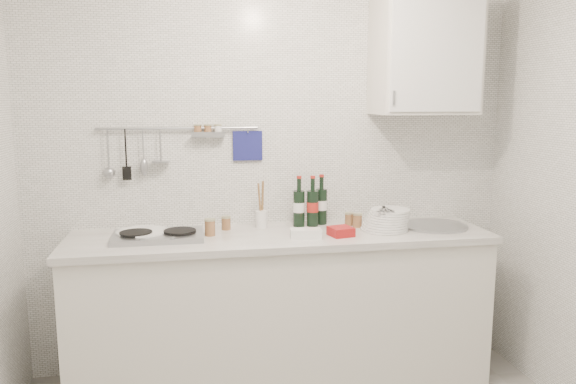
% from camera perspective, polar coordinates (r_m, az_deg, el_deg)
% --- Properties ---
extents(back_wall, '(3.00, 0.02, 2.50)m').
position_cam_1_polar(back_wall, '(3.51, -1.52, 2.18)').
color(back_wall, silver).
rests_on(back_wall, floor).
extents(counter, '(2.44, 0.64, 0.96)m').
position_cam_1_polar(counter, '(3.43, -0.57, -12.14)').
color(counter, silver).
rests_on(counter, floor).
extents(wall_rail, '(0.98, 0.09, 0.34)m').
position_cam_1_polar(wall_rail, '(3.42, -11.41, 4.77)').
color(wall_rail, '#93969B').
rests_on(wall_rail, back_wall).
extents(wall_cabinet, '(0.60, 0.38, 0.70)m').
position_cam_1_polar(wall_cabinet, '(3.57, 13.74, 13.31)').
color(wall_cabinet, silver).
rests_on(wall_cabinet, back_wall).
extents(plate_stack_hob, '(0.30, 0.30, 0.04)m').
position_cam_1_polar(plate_stack_hob, '(3.28, -14.72, -4.14)').
color(plate_stack_hob, '#466AA0').
rests_on(plate_stack_hob, counter).
extents(plate_stack_sink, '(0.31, 0.29, 0.13)m').
position_cam_1_polar(plate_stack_sink, '(3.41, 10.03, -2.82)').
color(plate_stack_sink, white).
rests_on(plate_stack_sink, counter).
extents(wine_bottles, '(0.22, 0.12, 0.31)m').
position_cam_1_polar(wine_bottles, '(3.45, 2.36, -0.90)').
color(wine_bottles, black).
rests_on(wine_bottles, counter).
extents(butter_dish, '(0.18, 0.10, 0.05)m').
position_cam_1_polar(butter_dish, '(3.16, 1.82, -4.23)').
color(butter_dish, white).
rests_on(butter_dish, counter).
extents(strawberry_punnet, '(0.15, 0.15, 0.05)m').
position_cam_1_polar(strawberry_punnet, '(3.22, 5.39, -4.01)').
color(strawberry_punnet, red).
rests_on(strawberry_punnet, counter).
extents(utensil_crock, '(0.07, 0.07, 0.29)m').
position_cam_1_polar(utensil_crock, '(3.41, -2.73, -2.51)').
color(utensil_crock, white).
rests_on(utensil_crock, counter).
extents(jar_a, '(0.06, 0.06, 0.08)m').
position_cam_1_polar(jar_a, '(3.38, -6.31, -3.14)').
color(jar_a, brown).
rests_on(jar_a, counter).
extents(jar_b, '(0.06, 0.06, 0.08)m').
position_cam_1_polar(jar_b, '(3.50, 6.26, -2.71)').
color(jar_b, brown).
rests_on(jar_b, counter).
extents(jar_c, '(0.06, 0.06, 0.08)m').
position_cam_1_polar(jar_c, '(3.45, 7.07, -2.86)').
color(jar_c, brown).
rests_on(jar_c, counter).
extents(jar_d, '(0.06, 0.06, 0.10)m').
position_cam_1_polar(jar_d, '(3.24, -7.93, -3.56)').
color(jar_d, brown).
rests_on(jar_d, counter).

